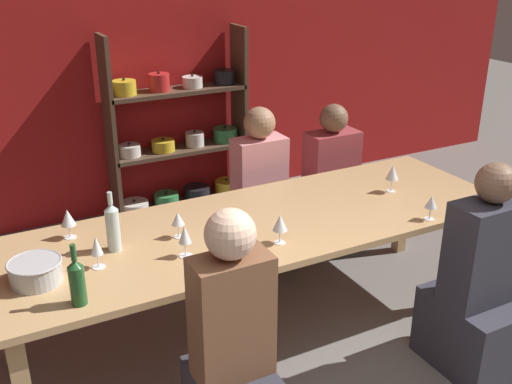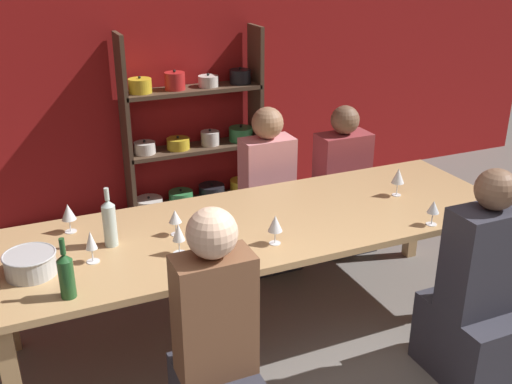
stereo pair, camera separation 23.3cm
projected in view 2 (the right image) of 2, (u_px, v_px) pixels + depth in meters
The scene contains 18 objects.
wall_back_red at pixel (140, 61), 5.17m from camera, with size 8.80×0.06×2.70m.
shelf_unit at pixel (195, 142), 5.44m from camera, with size 1.25×0.30×1.62m.
dining_table at pixel (263, 232), 3.58m from camera, with size 3.10×1.03×0.77m.
mixing_bowl at pixel (30, 263), 2.96m from camera, with size 0.26×0.26×0.12m.
wine_bottle_green at pixel (110, 222), 3.22m from camera, with size 0.07×0.07×0.34m.
wine_bottle_dark at pixel (66, 274), 2.75m from camera, with size 0.07×0.07×0.30m.
wine_glass_white_a at pixel (398, 177), 3.87m from camera, with size 0.08×0.08×0.19m.
wine_glass_red_a at pixel (68, 213), 3.38m from camera, with size 0.08×0.08×0.17m.
wine_glass_white_b at pixel (175, 217), 3.35m from camera, with size 0.07×0.07×0.15m.
wine_glass_red_b at pixel (91, 241), 3.06m from camera, with size 0.07×0.07×0.18m.
wine_glass_empty_a at pixel (433, 208), 3.47m from camera, with size 0.07×0.07×0.15m.
wine_glass_white_c at pixel (275, 224), 3.24m from camera, with size 0.08×0.08×0.17m.
wine_glass_white_d at pixel (179, 233), 3.14m from camera, with size 0.07×0.07×0.18m.
cell_phone at pixel (221, 221), 3.55m from camera, with size 0.10×0.16×0.01m.
person_near_a at pixel (216, 367), 2.75m from camera, with size 0.35×0.44×1.29m.
person_far_a at pixel (341, 195), 4.80m from camera, with size 0.42×0.52×1.16m.
person_near_b at pixel (477, 304), 3.29m from camera, with size 0.42×0.53×1.25m.
person_far_b at pixel (267, 206), 4.50m from camera, with size 0.38×0.48×1.22m.
Camera 2 is at (-1.17, -1.34, 2.30)m, focal length 42.00 mm.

